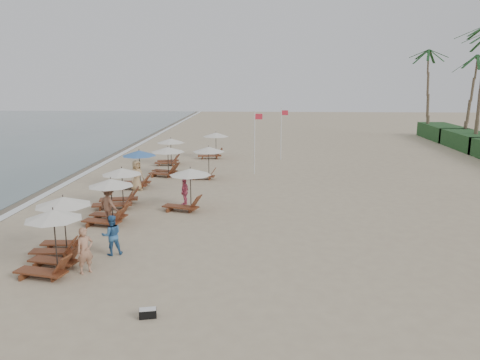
{
  "coord_description": "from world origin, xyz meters",
  "views": [
    {
      "loc": [
        1.88,
        -18.08,
        6.91
      ],
      "look_at": [
        0.56,
        7.92,
        1.3
      ],
      "focal_mm": 35.85,
      "sensor_mm": 36.0,
      "label": 1
    }
  ],
  "objects_px": {
    "beachgoer_near": "(85,251)",
    "flag_pole_near": "(255,139)",
    "lounger_station_4": "(137,168)",
    "lounger_station_1": "(60,223)",
    "lounger_station_0": "(49,243)",
    "beachgoer_far_a": "(185,192)",
    "beachgoer_far_b": "(137,175)",
    "beachgoer_mid_a": "(112,235)",
    "lounger_station_5": "(165,160)",
    "beachgoer_mid_b": "(109,204)",
    "duffel_bag": "(148,313)",
    "inland_station_2": "(213,143)",
    "lounger_station_2": "(107,201)",
    "inland_station_0": "(186,185)",
    "inland_station_1": "(206,158)",
    "lounger_station_3": "(118,189)",
    "lounger_station_6": "(169,150)"
  },
  "relations": [
    {
      "from": "lounger_station_1",
      "to": "lounger_station_0",
      "type": "bearing_deg",
      "value": -77.41
    },
    {
      "from": "beachgoer_near",
      "to": "beachgoer_mid_a",
      "type": "xyz_separation_m",
      "value": [
        0.38,
        1.83,
        -0.04
      ]
    },
    {
      "from": "lounger_station_2",
      "to": "inland_station_1",
      "type": "bearing_deg",
      "value": 71.54
    },
    {
      "from": "lounger_station_3",
      "to": "lounger_station_6",
      "type": "relative_size",
      "value": 1.08
    },
    {
      "from": "inland_station_0",
      "to": "lounger_station_3",
      "type": "bearing_deg",
      "value": 172.21
    },
    {
      "from": "lounger_station_4",
      "to": "lounger_station_1",
      "type": "bearing_deg",
      "value": -89.95
    },
    {
      "from": "lounger_station_2",
      "to": "inland_station_0",
      "type": "relative_size",
      "value": 0.93
    },
    {
      "from": "lounger_station_0",
      "to": "lounger_station_5",
      "type": "relative_size",
      "value": 0.92
    },
    {
      "from": "lounger_station_5",
      "to": "inland_station_2",
      "type": "distance_m",
      "value": 8.0
    },
    {
      "from": "inland_station_1",
      "to": "beachgoer_far_b",
      "type": "height_order",
      "value": "inland_station_1"
    },
    {
      "from": "beachgoer_far_a",
      "to": "beachgoer_far_b",
      "type": "relative_size",
      "value": 0.78
    },
    {
      "from": "beachgoer_mid_a",
      "to": "beachgoer_far_b",
      "type": "relative_size",
      "value": 0.85
    },
    {
      "from": "lounger_station_1",
      "to": "duffel_bag",
      "type": "distance_m",
      "value": 7.02
    },
    {
      "from": "beachgoer_mid_b",
      "to": "duffel_bag",
      "type": "bearing_deg",
      "value": 149.48
    },
    {
      "from": "lounger_station_4",
      "to": "beachgoer_far_b",
      "type": "distance_m",
      "value": 0.89
    },
    {
      "from": "lounger_station_4",
      "to": "flag_pole_near",
      "type": "xyz_separation_m",
      "value": [
        7.41,
        4.74,
        1.29
      ]
    },
    {
      "from": "lounger_station_5",
      "to": "flag_pole_near",
      "type": "xyz_separation_m",
      "value": [
        6.35,
        0.93,
        1.39
      ]
    },
    {
      "from": "beachgoer_mid_a",
      "to": "flag_pole_near",
      "type": "distance_m",
      "value": 17.42
    },
    {
      "from": "beachgoer_far_a",
      "to": "beachgoer_far_b",
      "type": "distance_m",
      "value": 4.81
    },
    {
      "from": "lounger_station_2",
      "to": "inland_station_2",
      "type": "height_order",
      "value": "inland_station_2"
    },
    {
      "from": "beachgoer_near",
      "to": "beachgoer_mid_b",
      "type": "height_order",
      "value": "beachgoer_mid_b"
    },
    {
      "from": "inland_station_2",
      "to": "lounger_station_3",
      "type": "bearing_deg",
      "value": -102.26
    },
    {
      "from": "beachgoer_mid_a",
      "to": "beachgoer_far_a",
      "type": "xyz_separation_m",
      "value": [
        1.64,
        7.68,
        -0.07
      ]
    },
    {
      "from": "beachgoer_near",
      "to": "beachgoer_far_a",
      "type": "relative_size",
      "value": 1.14
    },
    {
      "from": "beachgoer_mid_b",
      "to": "duffel_bag",
      "type": "height_order",
      "value": "beachgoer_mid_b"
    },
    {
      "from": "beachgoer_near",
      "to": "flag_pole_near",
      "type": "xyz_separation_m",
      "value": [
        5.7,
        18.33,
        1.68
      ]
    },
    {
      "from": "lounger_station_5",
      "to": "beachgoer_far_b",
      "type": "bearing_deg",
      "value": -100.44
    },
    {
      "from": "lounger_station_2",
      "to": "lounger_station_3",
      "type": "relative_size",
      "value": 0.93
    },
    {
      "from": "beachgoer_mid_a",
      "to": "inland_station_0",
      "type": "bearing_deg",
      "value": -130.76
    },
    {
      "from": "lounger_station_0",
      "to": "inland_station_2",
      "type": "bearing_deg",
      "value": 82.71
    },
    {
      "from": "inland_station_1",
      "to": "inland_station_2",
      "type": "bearing_deg",
      "value": 92.97
    },
    {
      "from": "lounger_station_3",
      "to": "beachgoer_mid_a",
      "type": "relative_size",
      "value": 1.65
    },
    {
      "from": "flag_pole_near",
      "to": "lounger_station_2",
      "type": "bearing_deg",
      "value": -118.83
    },
    {
      "from": "beachgoer_far_a",
      "to": "lounger_station_4",
      "type": "bearing_deg",
      "value": -124.9
    },
    {
      "from": "lounger_station_0",
      "to": "lounger_station_3",
      "type": "xyz_separation_m",
      "value": [
        -0.28,
        8.98,
        -0.13
      ]
    },
    {
      "from": "lounger_station_5",
      "to": "flag_pole_near",
      "type": "bearing_deg",
      "value": 8.33
    },
    {
      "from": "lounger_station_5",
      "to": "beachgoer_far_a",
      "type": "bearing_deg",
      "value": -71.29
    },
    {
      "from": "lounger_station_1",
      "to": "lounger_station_2",
      "type": "xyz_separation_m",
      "value": [
        0.59,
        4.0,
        -0.14
      ]
    },
    {
      "from": "lounger_station_0",
      "to": "beachgoer_mid_b",
      "type": "relative_size",
      "value": 1.28
    },
    {
      "from": "lounger_station_0",
      "to": "beachgoer_near",
      "type": "height_order",
      "value": "lounger_station_0"
    },
    {
      "from": "beachgoer_near",
      "to": "lounger_station_4",
      "type": "bearing_deg",
      "value": 52.98
    },
    {
      "from": "lounger_station_0",
      "to": "lounger_station_4",
      "type": "relative_size",
      "value": 1.0
    },
    {
      "from": "inland_station_0",
      "to": "flag_pole_near",
      "type": "bearing_deg",
      "value": 71.13
    },
    {
      "from": "beachgoer_mid_b",
      "to": "lounger_station_6",
      "type": "bearing_deg",
      "value": -53.63
    },
    {
      "from": "flag_pole_near",
      "to": "beachgoer_mid_a",
      "type": "bearing_deg",
      "value": -107.86
    },
    {
      "from": "lounger_station_5",
      "to": "duffel_bag",
      "type": "distance_m",
      "value": 20.89
    },
    {
      "from": "lounger_station_3",
      "to": "beachgoer_mid_b",
      "type": "xyz_separation_m",
      "value": [
        0.5,
        -3.03,
        -0.04
      ]
    },
    {
      "from": "inland_station_1",
      "to": "flag_pole_near",
      "type": "distance_m",
      "value": 3.94
    },
    {
      "from": "lounger_station_5",
      "to": "inland_station_2",
      "type": "xyz_separation_m",
      "value": [
        2.6,
        7.57,
        0.2
      ]
    },
    {
      "from": "lounger_station_2",
      "to": "beachgoer_mid_a",
      "type": "height_order",
      "value": "lounger_station_2"
    }
  ]
}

